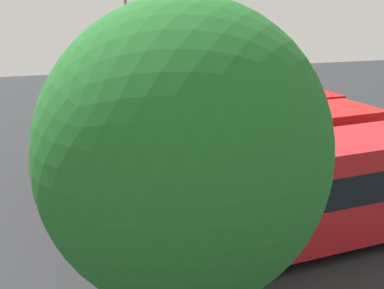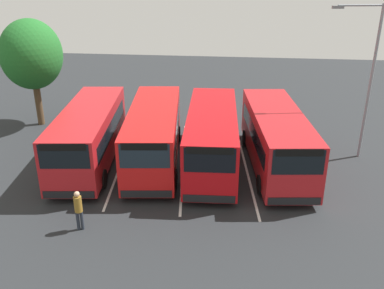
{
  "view_description": "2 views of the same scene",
  "coord_description": "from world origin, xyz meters",
  "px_view_note": "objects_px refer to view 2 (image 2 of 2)",
  "views": [
    {
      "loc": [
        -6.99,
        -17.67,
        7.06
      ],
      "look_at": [
        -1.27,
        0.71,
        1.57
      ],
      "focal_mm": 51.62,
      "sensor_mm": 36.0,
      "label": 1
    },
    {
      "loc": [
        20.72,
        2.87,
        9.89
      ],
      "look_at": [
        0.82,
        0.59,
        1.39
      ],
      "focal_mm": 39.04,
      "sensor_mm": 36.0,
      "label": 2
    }
  ],
  "objects_px": {
    "street_lamp": "(368,74)",
    "pedestrian": "(78,207)",
    "bus_center_right": "(212,137)",
    "bus_far_right": "(276,138)",
    "bus_far_left": "(89,134)",
    "bus_center_left": "(154,134)",
    "depot_tree": "(31,55)"
  },
  "relations": [
    {
      "from": "pedestrian",
      "to": "bus_center_left",
      "type": "bearing_deg",
      "value": -31.28
    },
    {
      "from": "bus_center_right",
      "to": "bus_far_right",
      "type": "distance_m",
      "value": 3.38
    },
    {
      "from": "bus_center_right",
      "to": "depot_tree",
      "type": "xyz_separation_m",
      "value": [
        -5.14,
        -12.05,
        3.07
      ]
    },
    {
      "from": "bus_center_right",
      "to": "street_lamp",
      "type": "relative_size",
      "value": 1.12
    },
    {
      "from": "bus_far_left",
      "to": "pedestrian",
      "type": "height_order",
      "value": "bus_far_left"
    },
    {
      "from": "street_lamp",
      "to": "pedestrian",
      "type": "bearing_deg",
      "value": 23.51
    },
    {
      "from": "bus_far_right",
      "to": "depot_tree",
      "type": "xyz_separation_m",
      "value": [
        -4.94,
        -15.43,
        3.07
      ]
    },
    {
      "from": "bus_far_left",
      "to": "pedestrian",
      "type": "bearing_deg",
      "value": 8.36
    },
    {
      "from": "bus_center_right",
      "to": "depot_tree",
      "type": "distance_m",
      "value": 13.46
    },
    {
      "from": "pedestrian",
      "to": "street_lamp",
      "type": "xyz_separation_m",
      "value": [
        -8.73,
        12.88,
        3.73
      ]
    },
    {
      "from": "bus_far_left",
      "to": "bus_center_left",
      "type": "relative_size",
      "value": 1.0
    },
    {
      "from": "depot_tree",
      "to": "pedestrian",
      "type": "bearing_deg",
      "value": 31.28
    },
    {
      "from": "bus_far_left",
      "to": "street_lamp",
      "type": "bearing_deg",
      "value": 92.82
    },
    {
      "from": "pedestrian",
      "to": "bus_far_right",
      "type": "bearing_deg",
      "value": -67.02
    },
    {
      "from": "bus_far_left",
      "to": "bus_center_left",
      "type": "height_order",
      "value": "same"
    },
    {
      "from": "depot_tree",
      "to": "bus_far_left",
      "type": "bearing_deg",
      "value": 44.74
    },
    {
      "from": "street_lamp",
      "to": "bus_far_right",
      "type": "bearing_deg",
      "value": 11.55
    },
    {
      "from": "bus_far_right",
      "to": "depot_tree",
      "type": "height_order",
      "value": "depot_tree"
    },
    {
      "from": "bus_center_left",
      "to": "bus_far_right",
      "type": "height_order",
      "value": "same"
    },
    {
      "from": "pedestrian",
      "to": "street_lamp",
      "type": "distance_m",
      "value": 16.0
    },
    {
      "from": "bus_far_right",
      "to": "street_lamp",
      "type": "height_order",
      "value": "street_lamp"
    },
    {
      "from": "bus_far_left",
      "to": "street_lamp",
      "type": "distance_m",
      "value": 15.1
    },
    {
      "from": "bus_center_left",
      "to": "bus_far_right",
      "type": "relative_size",
      "value": 1.0
    },
    {
      "from": "bus_center_right",
      "to": "pedestrian",
      "type": "height_order",
      "value": "bus_center_right"
    },
    {
      "from": "bus_center_right",
      "to": "street_lamp",
      "type": "xyz_separation_m",
      "value": [
        -2.08,
        8.0,
        3.1
      ]
    },
    {
      "from": "bus_far_left",
      "to": "bus_center_right",
      "type": "relative_size",
      "value": 1.01
    },
    {
      "from": "pedestrian",
      "to": "street_lamp",
      "type": "height_order",
      "value": "street_lamp"
    },
    {
      "from": "bus_center_left",
      "to": "bus_center_right",
      "type": "distance_m",
      "value": 3.13
    },
    {
      "from": "street_lamp",
      "to": "depot_tree",
      "type": "relative_size",
      "value": 1.18
    },
    {
      "from": "bus_far_left",
      "to": "pedestrian",
      "type": "xyz_separation_m",
      "value": [
        6.27,
        1.69,
        -0.63
      ]
    },
    {
      "from": "bus_far_left",
      "to": "depot_tree",
      "type": "distance_m",
      "value": 8.36
    },
    {
      "from": "bus_far_right",
      "to": "depot_tree",
      "type": "relative_size",
      "value": 1.34
    }
  ]
}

